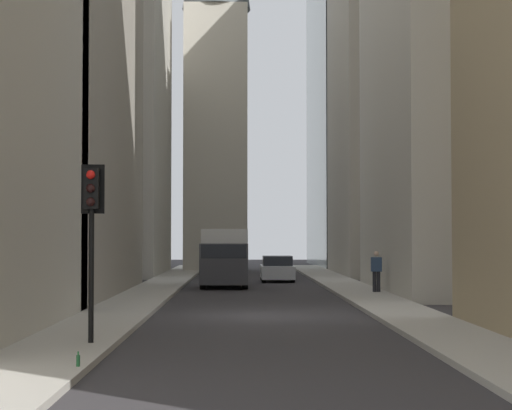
{
  "coord_description": "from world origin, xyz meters",
  "views": [
    {
      "loc": [
        -28.23,
        0.63,
        2.49
      ],
      "look_at": [
        12.31,
        -0.07,
        3.9
      ],
      "focal_mm": 63.04,
      "sensor_mm": 36.0,
      "label": 1
    }
  ],
  "objects": [
    {
      "name": "discarded_bottle",
      "position": [
        -11.91,
        3.56,
        0.25
      ],
      "size": [
        0.07,
        0.07,
        0.27
      ],
      "color": "#236033",
      "rests_on": "sidewalk_right"
    },
    {
      "name": "delivery_truck",
      "position": [
        16.24,
        1.4,
        1.46
      ],
      "size": [
        6.46,
        2.25,
        2.84
      ],
      "color": "silver",
      "rests_on": "ground_plane"
    },
    {
      "name": "traffic_light_foreground",
      "position": [
        -8.3,
        3.93,
        3.04
      ],
      "size": [
        0.43,
        0.52,
        3.95
      ],
      "color": "black",
      "rests_on": "sidewalk_right"
    },
    {
      "name": "sidewalk_right",
      "position": [
        0.0,
        4.5,
        0.07
      ],
      "size": [
        90.0,
        2.2,
        0.14
      ],
      "primitive_type": "cube",
      "color": "#A8A399",
      "rests_on": "ground_plane"
    },
    {
      "name": "building_right_far",
      "position": [
        29.67,
        10.59,
        13.84
      ],
      "size": [
        13.14,
        10.5,
        27.67
      ],
      "color": "#B7B2A5",
      "rests_on": "ground_plane"
    },
    {
      "name": "ground_plane",
      "position": [
        0.0,
        0.0,
        0.0
      ],
      "size": [
        135.0,
        135.0,
        0.0
      ],
      "primitive_type": "plane",
      "color": "#302D30"
    },
    {
      "name": "pedestrian",
      "position": [
        9.68,
        -5.12,
        1.08
      ],
      "size": [
        0.26,
        0.44,
        1.72
      ],
      "color": "black",
      "rests_on": "sidewalk_left"
    },
    {
      "name": "church_spire",
      "position": [
        36.18,
        2.38,
        18.21
      ],
      "size": [
        4.92,
        4.92,
        34.77
      ],
      "color": "beige",
      "rests_on": "ground_plane"
    },
    {
      "name": "sedan_silver",
      "position": [
        21.34,
        -1.4,
        0.66
      ],
      "size": [
        4.3,
        1.78,
        1.42
      ],
      "color": "#B7BABF",
      "rests_on": "ground_plane"
    },
    {
      "name": "sidewalk_left",
      "position": [
        0.0,
        -4.5,
        0.07
      ],
      "size": [
        90.0,
        2.2,
        0.14
      ],
      "primitive_type": "cube",
      "color": "#A8A399",
      "rests_on": "ground_plane"
    },
    {
      "name": "building_left_far",
      "position": [
        29.61,
        -10.59,
        12.99
      ],
      "size": [
        13.76,
        10.5,
        25.96
      ],
      "color": "#A8A091",
      "rests_on": "ground_plane"
    }
  ]
}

